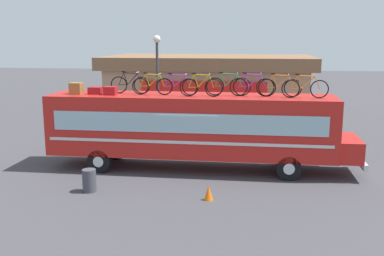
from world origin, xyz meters
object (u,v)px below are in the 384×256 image
luggage_bag_1 (76,88)px  rooftop_bicycle_6 (252,86)px  luggage_bag_3 (110,91)px  street_lamp (157,73)px  rooftop_bicycle_2 (152,85)px  rooftop_bicycle_8 (305,88)px  rooftop_bicycle_4 (201,87)px  traffic_cone (209,193)px  rooftop_bicycle_5 (228,86)px  luggage_bag_2 (96,91)px  rooftop_bicycle_1 (130,84)px  rooftop_bicycle_3 (177,86)px  bus (194,126)px  trash_bin (89,180)px  rooftop_bicycle_7 (280,87)px

luggage_bag_1 → rooftop_bicycle_6: 7.22m
luggage_bag_3 → street_lamp: bearing=82.4°
rooftop_bicycle_2 → street_lamp: 5.49m
luggage_bag_3 → rooftop_bicycle_8: 7.76m
rooftop_bicycle_8 → rooftop_bicycle_4: bearing=-178.5°
luggage_bag_3 → traffic_cone: size_ratio=0.96×
rooftop_bicycle_5 → rooftop_bicycle_6: rooftop_bicycle_5 is taller
luggage_bag_2 → street_lamp: (1.46, 5.45, 0.35)m
luggage_bag_1 → rooftop_bicycle_6: bearing=1.8°
luggage_bag_3 → rooftop_bicycle_1: size_ratio=0.29×
rooftop_bicycle_4 → rooftop_bicycle_5: bearing=24.4°
rooftop_bicycle_3 → luggage_bag_1: bearing=-178.0°
bus → rooftop_bicycle_2: (-1.73, -0.11, 1.64)m
trash_bin → bus: bearing=44.9°
rooftop_bicycle_6 → traffic_cone: size_ratio=3.44×
bus → luggage_bag_2: (-4.13, -0.15, 1.40)m
rooftop_bicycle_3 → rooftop_bicycle_5: size_ratio=0.96×
rooftop_bicycle_1 → rooftop_bicycle_5: 4.09m
rooftop_bicycle_6 → rooftop_bicycle_8: bearing=-8.3°
luggage_bag_2 → rooftop_bicycle_8: rooftop_bicycle_8 is taller
rooftop_bicycle_2 → rooftop_bicycle_3: size_ratio=0.97×
rooftop_bicycle_1 → trash_bin: (-0.62, -3.52, -3.09)m
rooftop_bicycle_6 → street_lamp: (-4.97, 5.32, 0.09)m
rooftop_bicycle_7 → traffic_cone: 5.41m
trash_bin → luggage_bag_1: bearing=116.9°
luggage_bag_2 → rooftop_bicycle_7: bearing=0.8°
luggage_bag_3 → street_lamp: (0.75, 5.65, 0.32)m
rooftop_bicycle_2 → luggage_bag_3: bearing=-171.9°
rooftop_bicycle_5 → rooftop_bicycle_8: (2.97, -0.37, -0.01)m
bus → traffic_cone: size_ratio=24.58×
rooftop_bicycle_7 → traffic_cone: (-2.44, -3.58, -3.23)m
luggage_bag_2 → rooftop_bicycle_1: rooftop_bicycle_1 is taller
luggage_bag_1 → rooftop_bicycle_3: 4.23m
bus → rooftop_bicycle_2: size_ratio=7.51×
rooftop_bicycle_4 → rooftop_bicycle_6: 2.03m
rooftop_bicycle_2 → rooftop_bicycle_8: size_ratio=0.94×
traffic_cone → bus: bearing=104.7°
rooftop_bicycle_5 → traffic_cone: size_ratio=3.51×
traffic_cone → rooftop_bicycle_1: bearing=134.0°
rooftop_bicycle_2 → rooftop_bicycle_3: rooftop_bicycle_2 is taller
rooftop_bicycle_8 → street_lamp: street_lamp is taller
luggage_bag_3 → rooftop_bicycle_4: 3.74m
traffic_cone → street_lamp: 10.20m
rooftop_bicycle_2 → rooftop_bicycle_3: bearing=0.7°
luggage_bag_3 → trash_bin: luggage_bag_3 is taller
traffic_cone → trash_bin: bearing=176.2°
rooftop_bicycle_3 → traffic_cone: rooftop_bicycle_3 is taller
rooftop_bicycle_4 → traffic_cone: size_ratio=3.33×
rooftop_bicycle_2 → traffic_cone: size_ratio=3.27×
rooftop_bicycle_4 → rooftop_bicycle_6: size_ratio=0.97×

